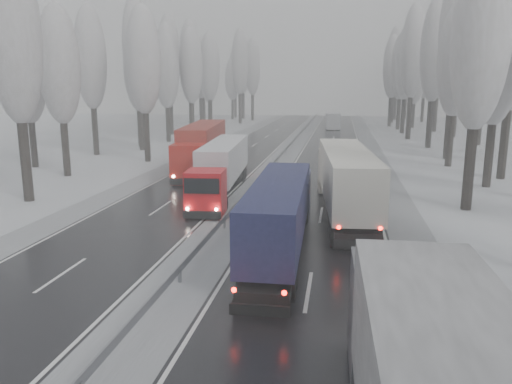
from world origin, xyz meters
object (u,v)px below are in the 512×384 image
(truck_blue_box, at_px, (281,209))
(truck_cream_box, at_px, (345,176))
(truck_red_white, at_px, (222,165))
(truck_red_red, at_px, (202,144))
(box_truck_distant, at_px, (333,121))

(truck_blue_box, xyz_separation_m, truck_cream_box, (3.02, 7.66, 0.31))
(truck_blue_box, xyz_separation_m, truck_red_white, (-5.91, 12.60, 0.05))
(truck_cream_box, bearing_deg, truck_red_red, 127.07)
(box_truck_distant, relative_size, truck_red_white, 0.56)
(box_truck_distant, bearing_deg, truck_blue_box, -94.63)
(truck_cream_box, bearing_deg, box_truck_distant, 86.53)
(truck_blue_box, xyz_separation_m, box_truck_distant, (1.15, 71.31, -0.59))
(truck_blue_box, relative_size, box_truck_distant, 1.73)
(truck_blue_box, bearing_deg, box_truck_distant, 87.75)
(truck_red_red, bearing_deg, truck_cream_box, -54.40)
(truck_cream_box, relative_size, truck_red_red, 0.97)
(truck_blue_box, height_order, truck_red_white, truck_red_white)
(truck_blue_box, bearing_deg, truck_cream_box, 67.17)
(truck_red_white, relative_size, truck_red_red, 0.87)
(truck_red_red, bearing_deg, truck_blue_box, -71.99)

